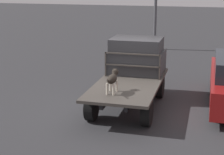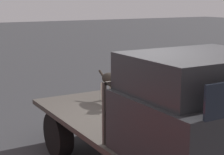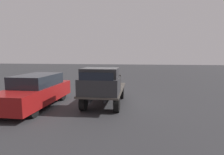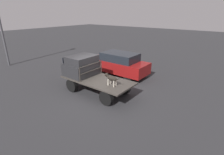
# 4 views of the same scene
# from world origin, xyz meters

# --- Properties ---
(ground_plane) EXTENTS (80.00, 80.00, 0.00)m
(ground_plane) POSITION_xyz_m (0.00, 0.00, 0.00)
(ground_plane) COLOR #2D2D30
(flatbed_truck) EXTENTS (4.07, 1.86, 0.81)m
(flatbed_truck) POSITION_xyz_m (0.00, 0.00, 0.59)
(flatbed_truck) COLOR black
(flatbed_truck) RESTS_ON ground
(truck_cab) EXTENTS (1.46, 1.74, 1.15)m
(truck_cab) POSITION_xyz_m (1.22, 0.00, 1.35)
(truck_cab) COLOR #28282B
(truck_cab) RESTS_ON flatbed_truck
(truck_headboard) EXTENTS (0.04, 1.74, 0.78)m
(truck_headboard) POSITION_xyz_m (0.46, 0.00, 1.33)
(truck_headboard) COLOR #3D3833
(truck_headboard) RESTS_ON flatbed_truck
(dog) EXTENTS (0.93, 0.24, 0.63)m
(dog) POSITION_xyz_m (-1.11, 0.21, 1.20)
(dog) COLOR beige
(dog) RESTS_ON flatbed_truck
(parked_sedan) EXTENTS (4.56, 1.75, 1.58)m
(parked_sedan) POSITION_xyz_m (0.97, -3.25, 0.80)
(parked_sedan) COLOR black
(parked_sedan) RESTS_ON ground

